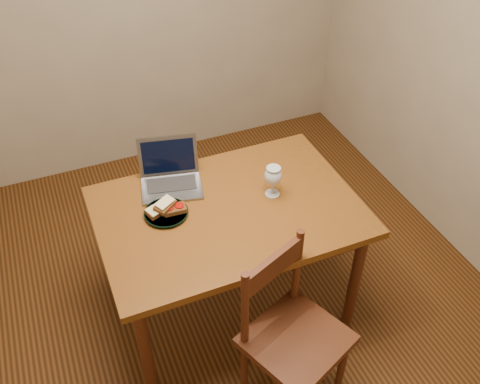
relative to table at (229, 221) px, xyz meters
name	(u,v)px	position (x,y,z in m)	size (l,w,h in m)	color
floor	(215,303)	(-0.08, 0.03, -0.66)	(3.20, 3.20, 0.02)	black
table	(229,221)	(0.00, 0.00, 0.00)	(1.30, 0.90, 0.74)	#51270D
chair	(293,330)	(0.07, -0.61, -0.16)	(0.55, 0.54, 0.46)	#421D0D
plate	(166,213)	(-0.30, 0.08, 0.09)	(0.22, 0.22, 0.02)	black
sandwich_cheese	(158,210)	(-0.34, 0.09, 0.12)	(0.11, 0.07, 0.03)	#381E0C
sandwich_tomato	(175,208)	(-0.26, 0.07, 0.12)	(0.11, 0.07, 0.03)	#381E0C
sandwich_top	(165,205)	(-0.30, 0.08, 0.15)	(0.11, 0.06, 0.03)	#381E0C
milk_glass	(273,181)	(0.25, 0.02, 0.17)	(0.09, 0.09, 0.17)	white
laptop	(170,173)	(-0.20, 0.32, 0.15)	(0.36, 0.34, 0.22)	slate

